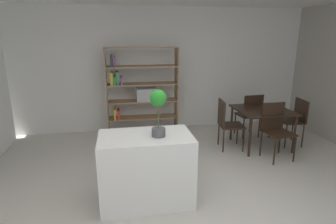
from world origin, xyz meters
name	(u,v)px	position (x,y,z in m)	size (l,w,h in m)	color
ground_plane	(181,209)	(0.00, 0.00, 0.00)	(9.81, 9.81, 0.00)	beige
back_partition	(150,70)	(0.00, 3.20, 1.34)	(7.13, 0.06, 2.68)	white
kitchen_island	(146,169)	(-0.40, 0.27, 0.45)	(1.16, 0.69, 0.90)	white
potted_plant_on_island	(158,107)	(-0.24, 0.22, 1.27)	(0.20, 0.20, 0.58)	#4C4C51
open_bookshelf	(140,92)	(-0.28, 2.78, 0.95)	(1.48, 0.36, 1.86)	#997551
dining_table	(263,113)	(1.96, 1.73, 0.67)	(0.98, 0.96, 0.74)	black
dining_chair_far	(250,112)	(1.97, 2.23, 0.55)	(0.47, 0.45, 0.92)	black
dining_chair_island_side	(226,121)	(1.25, 1.74, 0.55)	(0.48, 0.48, 0.94)	black
dining_chair_window_side	(296,117)	(2.66, 1.72, 0.55)	(0.44, 0.48, 0.90)	black
dining_chair_near	(276,126)	(1.95, 1.23, 0.57)	(0.51, 0.49, 0.96)	black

